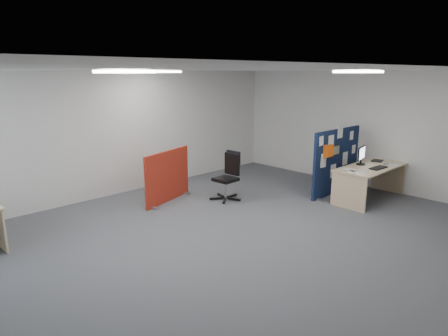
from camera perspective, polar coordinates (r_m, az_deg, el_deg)
floor at (r=6.69m, az=0.85°, el=-9.92°), size 9.00×9.00×0.00m
ceiling at (r=6.13m, az=0.94°, el=13.89°), size 9.00×7.00×0.02m
wall_back at (r=9.05m, az=-15.03°, el=4.75°), size 9.00×0.02×2.70m
wall_right at (r=9.93m, az=19.65°, el=5.17°), size 0.02×7.00×2.70m
ceiling_lights at (r=6.85m, az=-1.10°, el=13.60°), size 4.10×4.10×0.04m
navy_divider at (r=9.19m, az=15.72°, el=0.94°), size 1.76×0.30×1.55m
main_desk at (r=9.02m, az=19.91°, el=-0.75°), size 1.83×0.81×0.73m
monitor_main at (r=9.00m, az=19.04°, el=1.82°), size 0.44×0.19×0.39m
keyboard at (r=8.81m, az=21.18°, el=0.03°), size 0.46×0.21×0.02m
mouse at (r=9.20m, az=22.14°, el=0.51°), size 0.11×0.08×0.03m
paper_tray at (r=9.53m, az=21.05°, el=0.98°), size 0.32×0.28×0.01m
red_divider at (r=8.44m, az=-8.05°, el=-1.24°), size 1.39×0.47×1.08m
office_chair at (r=8.50m, az=0.70°, el=-0.68°), size 0.65×0.67×1.01m
desk_papers at (r=8.70m, az=19.66°, el=-0.09°), size 1.39×0.70×0.00m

